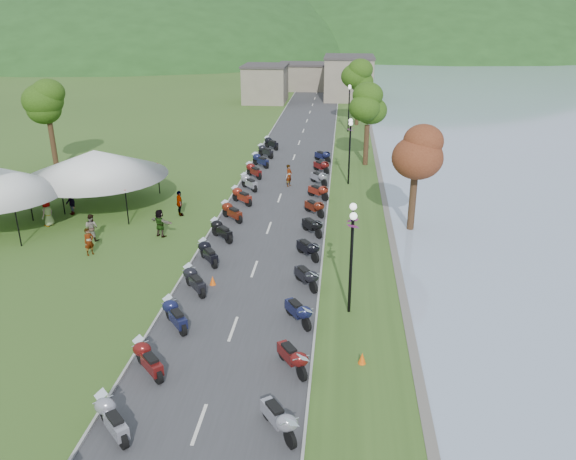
{
  "coord_description": "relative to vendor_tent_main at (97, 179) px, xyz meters",
  "views": [
    {
      "loc": [
        4.43,
        -4.66,
        13.01
      ],
      "look_at": [
        1.55,
        24.56,
        1.3
      ],
      "focal_mm": 35.0,
      "sensor_mm": 36.0,
      "label": 1
    }
  ],
  "objects": [
    {
      "name": "pedestrian_c",
      "position": [
        -1.25,
        -1.82,
        -2.0
      ],
      "size": [
        1.17,
        1.06,
        1.74
      ],
      "primitive_type": "imported",
      "rotation": [
        0.0,
        0.0,
        5.61
      ],
      "color": "slate",
      "rests_on": "ground"
    },
    {
      "name": "far_building",
      "position": [
        10.29,
        53.97,
        0.5
      ],
      "size": [
        18.0,
        16.0,
        5.0
      ],
      "primitive_type": "cube",
      "color": "gray",
      "rests_on": "ground"
    },
    {
      "name": "moto_row_right",
      "position": [
        15.06,
        -8.97,
        -1.45
      ],
      "size": [
        2.6,
        47.54,
        1.1
      ],
      "primitive_type": null,
      "color": "#331411",
      "rests_on": "ground"
    },
    {
      "name": "pedestrian_a",
      "position": [
        2.81,
        -8.06,
        -2.0
      ],
      "size": [
        0.68,
        0.72,
        1.59
      ],
      "primitive_type": "imported",
      "rotation": [
        0.0,
        0.0,
        0.93
      ],
      "color": "slate",
      "rests_on": "ground"
    },
    {
      "name": "pedestrian_b",
      "position": [
        2.06,
        -6.0,
        -2.0
      ],
      "size": [
        0.88,
        0.61,
        1.65
      ],
      "primitive_type": "imported",
      "rotation": [
        0.0,
        0.0,
        2.92
      ],
      "color": "slate",
      "rests_on": "ground"
    },
    {
      "name": "road",
      "position": [
        12.29,
        8.97,
        -1.99
      ],
      "size": [
        7.0,
        120.0,
        0.02
      ],
      "primitive_type": "cube",
      "color": "#3C3C3F",
      "rests_on": "ground"
    },
    {
      "name": "tree_lakeside",
      "position": [
        21.16,
        -2.26,
        1.89
      ],
      "size": [
        2.8,
        2.8,
        7.79
      ],
      "primitive_type": null,
      "color": "#345E15",
      "rests_on": "ground"
    },
    {
      "name": "hills_backdrop",
      "position": [
        12.29,
        168.97,
        -2.0
      ],
      "size": [
        360.0,
        120.0,
        76.0
      ],
      "primitive_type": null,
      "color": "#285621",
      "rests_on": "ground"
    },
    {
      "name": "vendor_tent_main",
      "position": [
        0.0,
        0.0,
        0.0
      ],
      "size": [
        6.45,
        6.45,
        4.0
      ],
      "primitive_type": null,
      "color": "white",
      "rests_on": "ground"
    },
    {
      "name": "moto_row_left",
      "position": [
        9.71,
        -6.85,
        -1.45
      ],
      "size": [
        2.6,
        52.07,
        1.1
      ],
      "primitive_type": null,
      "color": "#331411",
      "rests_on": "ground"
    }
  ]
}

